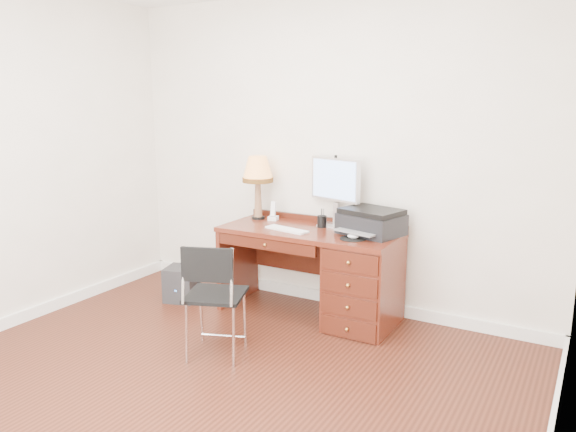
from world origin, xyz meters
The scene contains 12 objects.
ground centered at (0.00, 0.00, 0.00)m, with size 4.00×4.00×0.00m, color #33140B.
room_shell centered at (0.00, 0.63, 0.05)m, with size 4.00×4.00×4.00m.
desk centered at (0.32, 1.40, 0.41)m, with size 1.50×0.67×0.75m.
monitor centered at (0.11, 1.64, 1.12)m, with size 0.50×0.23×0.58m.
keyboard centered at (-0.15, 1.27, 0.76)m, with size 0.39×0.11×0.01m, color white.
mouse_pad centered at (0.44, 1.27, 0.76)m, with size 0.20×0.20×0.04m.
printer centered at (0.51, 1.50, 0.85)m, with size 0.54×0.47×0.21m.
leg_lamp centered at (-0.60, 1.54, 1.17)m, with size 0.28×0.28×0.57m.
phone centered at (-0.45, 1.56, 0.80)m, with size 0.09×0.09×0.17m.
pen_cup centered at (0.05, 1.52, 0.80)m, with size 0.08×0.08×0.10m, color black.
chair centered at (-0.24, 0.33, 0.51)m, with size 0.51×0.52×0.85m.
equipment_box centered at (-1.18, 1.13, 0.16)m, with size 0.27×0.27×0.31m, color black.
Camera 1 is at (2.09, -2.66, 1.83)m, focal length 35.00 mm.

